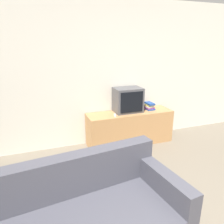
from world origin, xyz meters
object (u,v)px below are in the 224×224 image
object	(u,v)px
tv_stand	(130,128)
television	(128,100)
remote_on_stand	(115,115)
book_stack	(149,106)

from	to	relation	value
tv_stand	television	bearing A→B (deg)	119.57
tv_stand	remote_on_stand	size ratio (longest dim) A/B	11.05
tv_stand	book_stack	size ratio (longest dim) A/B	7.46
tv_stand	television	xyz separation A→B (m)	(-0.03, 0.05, 0.54)
remote_on_stand	television	bearing A→B (deg)	27.11
tv_stand	book_stack	xyz separation A→B (m)	(0.42, 0.03, 0.38)
television	remote_on_stand	size ratio (longest dim) A/B	3.45
remote_on_stand	tv_stand	bearing A→B (deg)	17.70
tv_stand	book_stack	distance (m)	0.56
tv_stand	remote_on_stand	world-z (taller)	remote_on_stand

